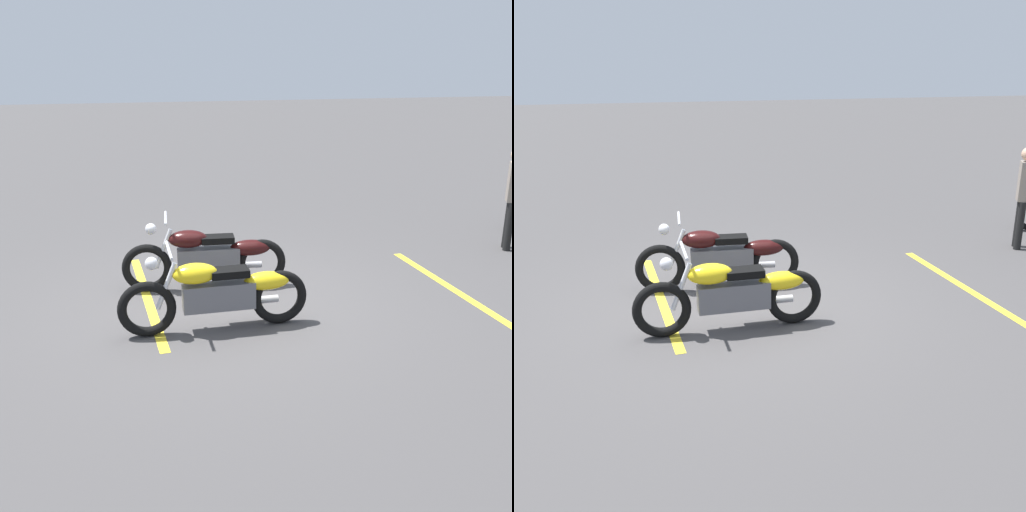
# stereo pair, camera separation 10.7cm
# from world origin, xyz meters

# --- Properties ---
(ground_plane) EXTENTS (60.00, 60.00, 0.00)m
(ground_plane) POSITION_xyz_m (0.00, 0.00, 0.00)
(ground_plane) COLOR #474444
(motorcycle_bright_foreground) EXTENTS (2.23, 0.62, 1.04)m
(motorcycle_bright_foreground) POSITION_xyz_m (-0.18, -0.65, 0.46)
(motorcycle_bright_foreground) COLOR black
(motorcycle_bright_foreground) RESTS_ON ground
(motorcycle_dark_foreground) EXTENTS (2.23, 0.62, 1.04)m
(motorcycle_dark_foreground) POSITION_xyz_m (-0.13, 0.66, 0.46)
(motorcycle_dark_foreground) COLOR black
(motorcycle_dark_foreground) RESTS_ON ground
(bystander_near_row) EXTENTS (0.26, 0.29, 1.66)m
(bystander_near_row) POSITION_xyz_m (4.86, 1.39, 0.93)
(bystander_near_row) COLOR black
(bystander_near_row) RESTS_ON ground
(parking_stripe_near) EXTENTS (0.39, 3.20, 0.01)m
(parking_stripe_near) POSITION_xyz_m (-0.99, 0.45, 0.00)
(parking_stripe_near) COLOR yellow
(parking_stripe_near) RESTS_ON ground
(parking_stripe_mid) EXTENTS (0.39, 3.20, 0.01)m
(parking_stripe_mid) POSITION_xyz_m (3.14, -0.10, 0.00)
(parking_stripe_mid) COLOR yellow
(parking_stripe_mid) RESTS_ON ground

